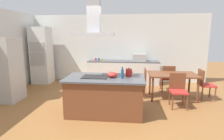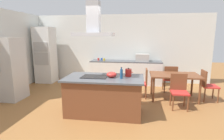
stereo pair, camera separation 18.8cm
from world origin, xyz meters
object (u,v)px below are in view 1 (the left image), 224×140
object	(u,v)px
chair_facing_island	(178,88)
tea_kettle	(129,72)
coffee_mug_yellow	(101,59)
wall_oven_stack	(42,55)
mixing_bowl	(112,75)
countertop_microwave	(139,57)
refrigerator	(4,70)
range_hood	(94,25)
chair_at_right_end	(204,82)
dining_table	(173,77)
chair_facing_back_wall	(168,77)
chair_at_left_end	(141,81)
olive_oil_bottle	(122,74)
coffee_mug_blue	(99,59)
cooktop	(95,77)
coffee_mug_red	(96,59)

from	to	relation	value
chair_facing_island	tea_kettle	bearing A→B (deg)	-160.91
coffee_mug_yellow	wall_oven_stack	size ratio (longest dim) A/B	0.04
coffee_mug_yellow	chair_facing_island	world-z (taller)	coffee_mug_yellow
mixing_bowl	coffee_mug_yellow	bearing A→B (deg)	104.16
countertop_microwave	refrigerator	bearing A→B (deg)	-149.70
coffee_mug_yellow	range_hood	world-z (taller)	range_hood
chair_at_right_end	dining_table	bearing A→B (deg)	180.00
tea_kettle	coffee_mug_yellow	xyz separation A→B (m)	(-1.10, 2.68, -0.05)
chair_facing_back_wall	chair_at_left_end	xyz separation A→B (m)	(-0.92, -0.67, 0.00)
olive_oil_bottle	chair_at_right_end	xyz separation A→B (m)	(2.36, 1.37, -0.50)
coffee_mug_blue	mixing_bowl	bearing A→B (deg)	-73.99
cooktop	coffee_mug_yellow	bearing A→B (deg)	96.19
tea_kettle	coffee_mug_blue	world-z (taller)	tea_kettle
olive_oil_bottle	chair_facing_back_wall	world-z (taller)	olive_oil_bottle
wall_oven_stack	range_hood	size ratio (longest dim) A/B	2.44
countertop_microwave	refrigerator	size ratio (longest dim) A/B	0.27
refrigerator	chair_at_left_end	bearing A→B (deg)	10.15
mixing_bowl	dining_table	bearing A→B (deg)	37.42
refrigerator	mixing_bowl	bearing A→B (deg)	-10.47
olive_oil_bottle	mixing_bowl	world-z (taller)	olive_oil_bottle
olive_oil_bottle	chair_facing_back_wall	xyz separation A→B (m)	(1.44, 2.03, -0.50)
dining_table	tea_kettle	bearing A→B (deg)	-139.35
olive_oil_bottle	mixing_bowl	bearing A→B (deg)	161.15
tea_kettle	mixing_bowl	size ratio (longest dim) A/B	0.86
cooktop	coffee_mug_blue	distance (m)	2.95
mixing_bowl	coffee_mug_blue	bearing A→B (deg)	106.01
coffee_mug_yellow	chair_facing_island	size ratio (longest dim) A/B	0.10
chair_at_right_end	chair_at_left_end	distance (m)	1.83
coffee_mug_yellow	chair_at_left_end	distance (m)	2.20
mixing_bowl	coffee_mug_red	xyz separation A→B (m)	(-0.96, 2.89, -0.02)
chair_facing_back_wall	wall_oven_stack	bearing A→B (deg)	171.74
tea_kettle	chair_facing_back_wall	xyz separation A→B (m)	(1.30, 1.78, -0.48)
countertop_microwave	dining_table	world-z (taller)	countertop_microwave
cooktop	chair_at_right_end	bearing A→B (deg)	23.21
chair_at_left_end	chair_facing_back_wall	bearing A→B (deg)	36.01
chair_at_right_end	refrigerator	bearing A→B (deg)	-173.04
cooktop	dining_table	distance (m)	2.47
mixing_bowl	dining_table	size ratio (longest dim) A/B	0.17
tea_kettle	chair_facing_back_wall	bearing A→B (deg)	53.90
dining_table	chair_at_left_end	bearing A→B (deg)	-180.00
cooktop	chair_facing_island	world-z (taller)	cooktop
mixing_bowl	wall_oven_stack	distance (m)	4.06
cooktop	chair_facing_back_wall	bearing A→B (deg)	43.06
coffee_mug_yellow	dining_table	world-z (taller)	coffee_mug_yellow
countertop_microwave	chair_at_left_end	world-z (taller)	countertop_microwave
refrigerator	wall_oven_stack	bearing A→B (deg)	87.78
tea_kettle	dining_table	world-z (taller)	tea_kettle
cooktop	chair_at_right_end	size ratio (longest dim) A/B	0.67
wall_oven_stack	chair_facing_island	size ratio (longest dim) A/B	2.47
tea_kettle	coffee_mug_blue	distance (m)	3.01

